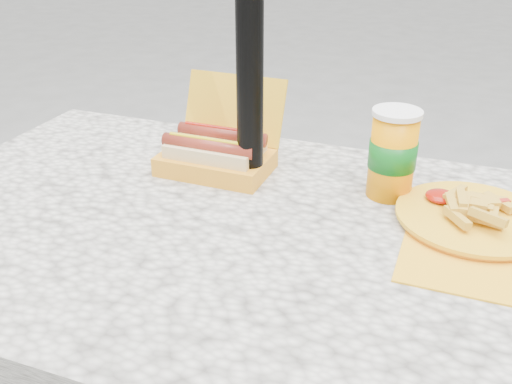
% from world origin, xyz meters
% --- Properties ---
extents(picnic_table, '(1.20, 0.80, 0.75)m').
position_xyz_m(picnic_table, '(0.00, 0.00, 0.64)').
color(picnic_table, beige).
rests_on(picnic_table, ground).
extents(hotdog_box, '(0.22, 0.20, 0.17)m').
position_xyz_m(hotdog_box, '(-0.08, 0.19, 0.79)').
color(hotdog_box, gold).
rests_on(hotdog_box, picnic_table).
extents(fries_plate, '(0.26, 0.35, 0.05)m').
position_xyz_m(fries_plate, '(0.41, 0.13, 0.76)').
color(fries_plate, gold).
rests_on(fries_plate, picnic_table).
extents(soda_cup, '(0.09, 0.09, 0.17)m').
position_xyz_m(soda_cup, '(0.26, 0.20, 0.83)').
color(soda_cup, '#FF9300').
rests_on(soda_cup, picnic_table).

